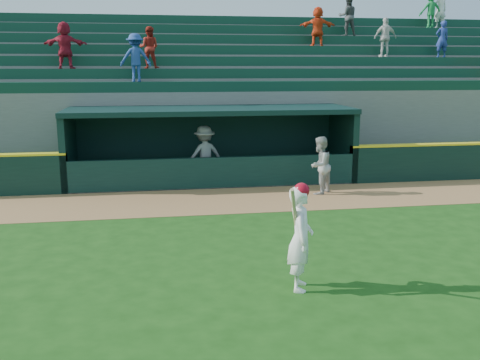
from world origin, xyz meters
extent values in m
plane|color=#194411|center=(0.00, 0.00, 0.00)|extent=(120.00, 120.00, 0.00)
cube|color=#996B3D|center=(0.00, 4.90, 0.01)|extent=(40.00, 3.00, 0.01)
imported|color=#A4A49F|center=(3.03, 5.27, 0.87)|extent=(1.07, 1.07, 1.75)
imported|color=gray|center=(-0.26, 7.30, 0.96)|extent=(1.38, 1.03, 1.91)
cube|color=slate|center=(0.00, 7.70, 0.02)|extent=(9.00, 2.60, 0.04)
cube|color=black|center=(-4.60, 7.70, 1.15)|extent=(0.20, 2.60, 2.30)
cube|color=black|center=(4.60, 7.70, 1.15)|extent=(0.20, 2.60, 2.30)
cube|color=black|center=(0.00, 9.00, 1.15)|extent=(9.40, 0.20, 2.30)
cube|color=black|center=(0.00, 7.70, 2.38)|extent=(9.40, 2.80, 0.16)
cube|color=black|center=(0.00, 6.48, 0.50)|extent=(9.00, 0.16, 1.00)
cube|color=brown|center=(0.00, 8.50, 0.25)|extent=(8.40, 0.45, 0.10)
cube|color=slate|center=(0.00, 9.53, 1.46)|extent=(34.00, 0.85, 2.91)
cube|color=#0F3828|center=(0.00, 9.41, 3.09)|extent=(34.00, 0.60, 0.36)
cube|color=slate|center=(0.00, 10.38, 1.68)|extent=(34.00, 0.85, 3.36)
cube|color=#0F3828|center=(0.00, 10.26, 3.54)|extent=(34.00, 0.60, 0.36)
cube|color=slate|center=(0.00, 11.22, 1.91)|extent=(34.00, 0.85, 3.81)
cube|color=#0F3828|center=(0.00, 11.11, 3.99)|extent=(34.00, 0.60, 0.36)
cube|color=slate|center=(0.00, 12.07, 2.13)|extent=(34.00, 0.85, 4.26)
cube|color=#0F3828|center=(0.00, 11.96, 4.44)|extent=(34.00, 0.60, 0.36)
cube|color=slate|center=(0.00, 12.93, 2.35)|extent=(34.00, 0.85, 4.71)
cube|color=#0F3828|center=(0.00, 12.81, 4.89)|extent=(34.00, 0.60, 0.36)
cube|color=slate|center=(0.00, 13.78, 2.58)|extent=(34.00, 0.85, 5.16)
cube|color=#0F3828|center=(0.00, 13.66, 5.34)|extent=(34.00, 0.60, 0.36)
cube|color=slate|center=(0.00, 14.62, 2.80)|extent=(34.00, 0.85, 5.61)
cube|color=#0F3828|center=(0.00, 14.51, 5.79)|extent=(34.00, 0.60, 0.36)
cube|color=slate|center=(0.00, 15.20, 2.80)|extent=(34.50, 0.30, 5.61)
imported|color=silver|center=(7.50, 11.12, 4.95)|extent=(0.93, 0.43, 1.56)
imported|color=maroon|center=(-4.89, 10.28, 4.53)|extent=(1.52, 0.53, 1.62)
imported|color=navy|center=(9.98, 11.12, 4.90)|extent=(0.56, 0.39, 1.46)
imported|color=#474747|center=(6.49, 12.83, 5.89)|extent=(0.87, 0.71, 1.64)
imported|color=#1A7736|center=(10.75, 13.68, 6.32)|extent=(1.10, 0.70, 1.61)
imported|color=#E74119|center=(4.90, 11.97, 5.40)|extent=(1.51, 0.72, 1.56)
imported|color=white|center=(11.22, 13.68, 6.31)|extent=(0.60, 0.42, 1.57)
imported|color=#9F2318|center=(-1.95, 10.28, 4.47)|extent=(0.82, 0.70, 1.49)
imported|color=navy|center=(-2.42, 9.43, 4.09)|extent=(1.10, 0.68, 1.65)
imported|color=white|center=(0.55, -1.51, 0.91)|extent=(0.58, 0.75, 1.82)
sphere|color=#A6091A|center=(0.55, -1.51, 1.75)|extent=(0.27, 0.27, 0.27)
cylinder|color=tan|center=(0.37, -1.73, 1.52)|extent=(0.27, 0.48, 0.76)
camera|label=1|loc=(-1.87, -9.98, 3.80)|focal=40.00mm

